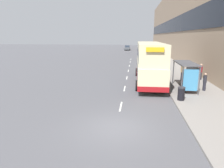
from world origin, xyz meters
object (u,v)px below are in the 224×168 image
double_decker_bus_near (149,62)px  pedestrian_at_shelter (182,72)px  pedestrian_3 (189,73)px  car_0 (127,48)px  pedestrian_1 (188,74)px  bus_shelter (188,71)px  pedestrian_4 (201,72)px  litter_bin (181,94)px  pedestrian_2 (205,82)px

double_decker_bus_near → pedestrian_at_shelter: size_ratio=6.04×
double_decker_bus_near → pedestrian_3: (4.42, 0.90, -1.29)m
car_0 → pedestrian_1: 52.79m
bus_shelter → pedestrian_at_shelter: bearing=83.4°
pedestrian_3 → pedestrian_4: 1.64m
pedestrian_4 → litter_bin: pedestrian_4 is taller
bus_shelter → pedestrian_4: (2.58, 4.72, -0.80)m
pedestrian_4 → litter_bin: (-3.80, -7.97, -0.40)m
pedestrian_1 → litter_bin: 6.82m
pedestrian_at_shelter → pedestrian_4: 2.11m
car_0 → pedestrian_3: 52.13m
bus_shelter → pedestrian_at_shelter: (0.50, 4.36, -0.78)m
pedestrian_3 → pedestrian_2: bearing=-85.0°
pedestrian_3 → pedestrian_4: (1.46, 0.74, 0.08)m
double_decker_bus_near → litter_bin: double_decker_bus_near is taller
pedestrian_at_shelter → pedestrian_3: 0.73m
bus_shelter → litter_bin: 3.68m
bus_shelter → pedestrian_3: size_ratio=2.52×
pedestrian_1 → pedestrian_2: bearing=-78.7°
pedestrian_2 → pedestrian_3: bearing=95.0°
car_0 → pedestrian_at_shelter: size_ratio=2.46×
pedestrian_4 → litter_bin: 8.84m
pedestrian_3 → pedestrian_4: pedestrian_4 is taller
bus_shelter → pedestrian_2: bearing=-5.5°
pedestrian_at_shelter → pedestrian_1: 1.14m
car_0 → pedestrian_at_shelter: 51.65m
pedestrian_1 → pedestrian_2: 3.46m
double_decker_bus_near → pedestrian_3: double_decker_bus_near is taller
bus_shelter → pedestrian_1: bus_shelter is taller
pedestrian_1 → pedestrian_3: pedestrian_1 is taller
car_0 → bus_shelter: bearing=98.0°
double_decker_bus_near → pedestrian_4: 6.22m
pedestrian_1 → pedestrian_4: pedestrian_1 is taller
bus_shelter → pedestrian_4: size_ratio=2.30×
double_decker_bus_near → bus_shelter: bearing=-43.0°
pedestrian_2 → litter_bin: size_ratio=1.54×
pedestrian_2 → litter_bin: pedestrian_2 is taller
pedestrian_at_shelter → double_decker_bus_near: bearing=-161.4°
bus_shelter → double_decker_bus_near: size_ratio=0.37×
double_decker_bus_near → pedestrian_2: (4.78, -3.22, -1.32)m
car_0 → pedestrian_at_shelter: pedestrian_at_shelter is taller
bus_shelter → pedestrian_1: (0.80, 3.25, -0.79)m
pedestrian_2 → pedestrian_3: pedestrian_3 is taller
bus_shelter → car_0: 55.89m
car_0 → litter_bin: bearing=96.4°
litter_bin → pedestrian_3: bearing=72.0°
bus_shelter → pedestrian_1: 3.44m
pedestrian_at_shelter → pedestrian_1: (0.30, -1.10, -0.01)m
car_0 → pedestrian_at_shelter: (8.28, -50.99, 0.24)m
pedestrian_at_shelter → pedestrian_2: bearing=-77.7°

